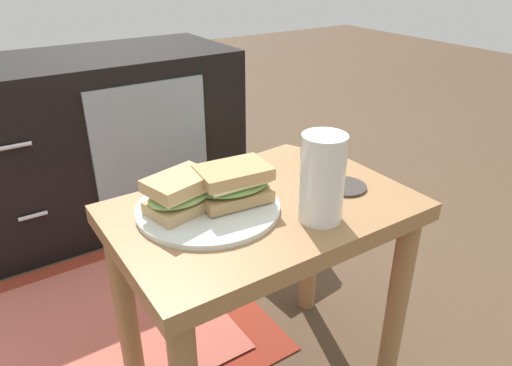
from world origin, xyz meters
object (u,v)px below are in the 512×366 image
at_px(tv_cabinet, 95,140).
at_px(beer_glass, 322,179).
at_px(paper_bag, 275,201).
at_px(coaster, 344,187).
at_px(sandwich_back, 233,184).
at_px(sandwich_front, 180,194).
at_px(plate, 208,208).

relative_size(tv_cabinet, beer_glass, 6.11).
height_order(beer_glass, paper_bag, beer_glass).
height_order(tv_cabinet, paper_bag, tv_cabinet).
height_order(coaster, paper_bag, coaster).
relative_size(sandwich_back, beer_glass, 0.93).
height_order(sandwich_back, coaster, sandwich_back).
xyz_separation_m(sandwich_back, beer_glass, (0.10, -0.12, 0.03)).
relative_size(sandwich_back, paper_bag, 0.45).
distance_m(sandwich_back, paper_bag, 0.68).
xyz_separation_m(coaster, paper_bag, (0.18, 0.48, -0.31)).
height_order(sandwich_front, sandwich_back, sandwich_back).
height_order(tv_cabinet, beer_glass, beer_glass).
height_order(plate, paper_bag, plate).
relative_size(plate, paper_bag, 0.80).
relative_size(tv_cabinet, coaster, 10.97).
xyz_separation_m(plate, coaster, (0.27, -0.07, -0.00)).
distance_m(beer_glass, paper_bag, 0.73).
bearing_deg(coaster, paper_bag, 69.61).
bearing_deg(plate, coaster, -14.57).
relative_size(plate, beer_glass, 1.67).
xyz_separation_m(tv_cabinet, sandwich_back, (0.01, -0.92, 0.22)).
relative_size(tv_cabinet, paper_bag, 2.93).
bearing_deg(beer_glass, paper_bag, 61.29).
height_order(tv_cabinet, coaster, tv_cabinet).
bearing_deg(plate, sandwich_back, -12.98).
bearing_deg(sandwich_front, coaster, -14.33).
distance_m(plate, beer_glass, 0.21).
height_order(tv_cabinet, sandwich_front, tv_cabinet).
bearing_deg(tv_cabinet, paper_bag, -50.69).
xyz_separation_m(beer_glass, coaster, (0.12, 0.06, -0.07)).
bearing_deg(paper_bag, sandwich_back, -133.58).
height_order(plate, coaster, plate).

